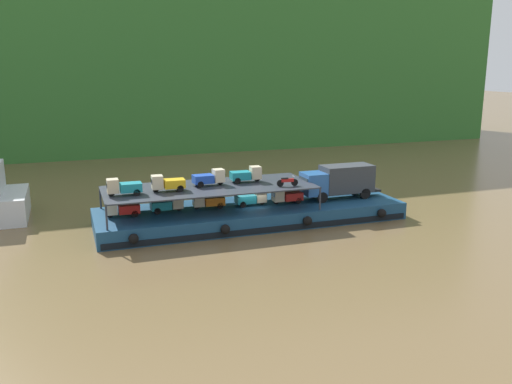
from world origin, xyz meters
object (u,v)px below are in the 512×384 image
mini_truck_upper_mid (167,183)px  mini_truck_upper_bow (246,175)px  mini_truck_lower_stern (122,208)px  mini_truck_lower_mid (208,201)px  mini_truck_lower_aft (167,204)px  covered_lorry (339,181)px  mini_truck_lower_fore (251,198)px  mini_truck_upper_stern (124,187)px  mini_truck_lower_bow (286,196)px  cargo_barge (252,214)px  motorcycle_upper_port (287,181)px  mini_truck_upper_fore (209,178)px

mini_truck_upper_mid → mini_truck_upper_bow: size_ratio=1.00×
mini_truck_lower_stern → mini_truck_lower_mid: same height
mini_truck_upper_bow → mini_truck_lower_aft: bearing=-177.4°
covered_lorry → mini_truck_lower_fore: bearing=178.5°
mini_truck_lower_mid → mini_truck_upper_stern: 7.55m
mini_truck_lower_bow → mini_truck_upper_mid: (-10.75, -0.28, 2.00)m
mini_truck_lower_bow → mini_truck_lower_fore: bearing=174.7°
cargo_barge → mini_truck_upper_bow: 3.53m
mini_truck_lower_aft → mini_truck_upper_stern: mini_truck_upper_stern is taller
mini_truck_upper_stern → mini_truck_upper_mid: (3.56, 0.24, 0.00)m
cargo_barge → mini_truck_lower_aft: bearing=176.8°
mini_truck_lower_mid → mini_truck_lower_fore: (3.88, -0.34, 0.00)m
mini_truck_lower_fore → mini_truck_lower_bow: 3.26m
mini_truck_lower_fore → mini_truck_lower_bow: bearing=-5.3°
mini_truck_lower_stern → mini_truck_upper_stern: bearing=-82.3°
mini_truck_upper_bow → motorcycle_upper_port: (2.77, -2.78, -0.26)m
mini_truck_lower_bow → motorcycle_upper_port: size_ratio=1.45×
mini_truck_lower_mid → mini_truck_upper_mid: (-3.63, -0.92, 2.00)m
covered_lorry → motorcycle_upper_port: size_ratio=4.14×
mini_truck_lower_mid → mini_truck_upper_bow: size_ratio=1.00×
cargo_barge → mini_truck_lower_fore: (0.02, 0.08, 1.44)m
cargo_barge → mini_truck_upper_fore: (-3.69, 0.47, 3.44)m
mini_truck_lower_bow → mini_truck_upper_stern: (-14.31, -0.52, 2.00)m
mini_truck_lower_mid → motorcycle_upper_port: 7.08m
covered_lorry → mini_truck_upper_bow: mini_truck_upper_bow is taller
cargo_barge → mini_truck_lower_aft: 7.55m
mini_truck_lower_stern → mini_truck_lower_fore: bearing=-0.8°
mini_truck_lower_stern → mini_truck_lower_aft: 3.79m
motorcycle_upper_port → mini_truck_upper_fore: bearing=158.2°
cargo_barge → mini_truck_lower_aft: mini_truck_lower_aft is taller
mini_truck_lower_fore → mini_truck_upper_mid: bearing=-175.5°
mini_truck_upper_mid → mini_truck_upper_bow: same height
mini_truck_lower_mid → mini_truck_upper_fore: 2.01m
mini_truck_upper_fore → motorcycle_upper_port: size_ratio=1.47×
mini_truck_lower_fore → mini_truck_upper_mid: (-7.51, -0.59, 2.00)m
mini_truck_upper_fore → mini_truck_lower_fore: bearing=-6.1°
mini_truck_lower_fore → mini_truck_lower_bow: size_ratio=1.00×
cargo_barge → mini_truck_upper_mid: size_ratio=9.75×
mini_truck_lower_fore → motorcycle_upper_port: bearing=-39.7°
mini_truck_lower_bow → covered_lorry: bearing=0.9°
mini_truck_lower_stern → mini_truck_lower_fore: 11.20m
cargo_barge → mini_truck_upper_fore: size_ratio=9.70×
cargo_barge → mini_truck_lower_fore: bearing=78.3°
mini_truck_lower_mid → mini_truck_upper_bow: mini_truck_upper_bow is taller
mini_truck_lower_stern → mini_truck_upper_mid: mini_truck_upper_mid is taller
mini_truck_lower_aft → mini_truck_upper_bow: 7.47m
mini_truck_lower_stern → mini_truck_upper_mid: bearing=-11.2°
covered_lorry → mini_truck_lower_aft: bearing=178.0°
mini_truck_lower_mid → mini_truck_lower_bow: same height
mini_truck_upper_fore → mini_truck_upper_bow: (3.47, 0.28, 0.00)m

